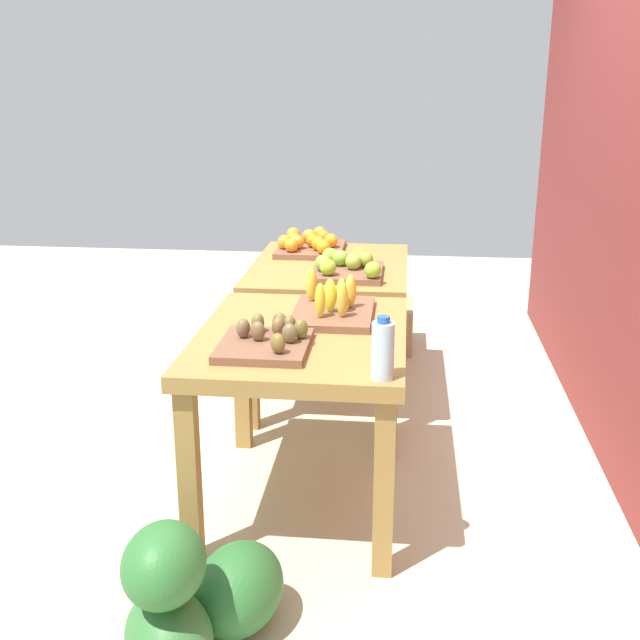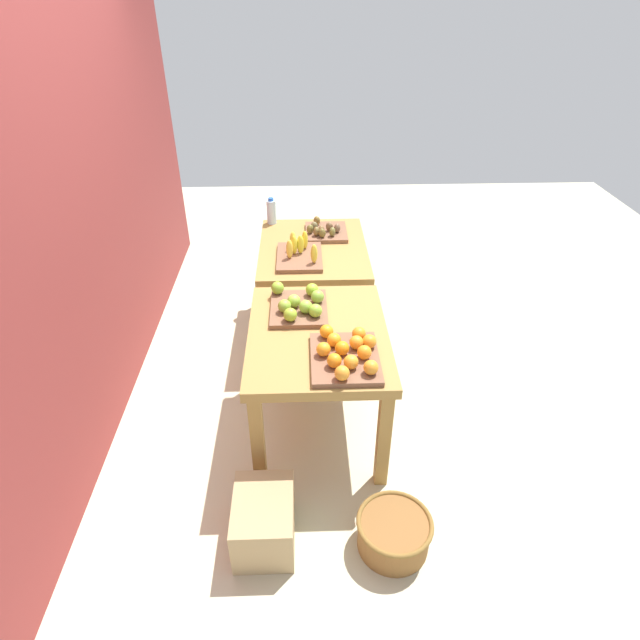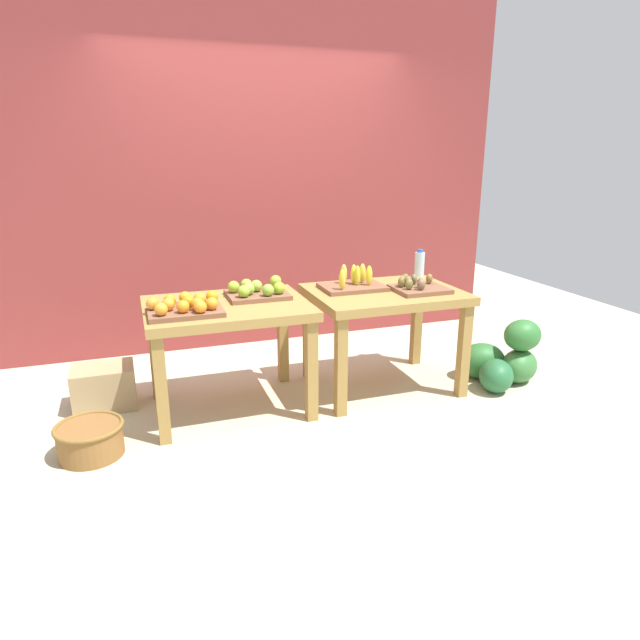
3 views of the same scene
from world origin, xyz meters
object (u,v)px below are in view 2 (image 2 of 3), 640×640
banana_crate (299,254)px  water_bottle (271,212)px  display_table_left (318,347)px  watermelon_pile (335,259)px  wicker_basket (394,532)px  cardboard_produce_box (264,521)px  kiwi_bin (325,231)px  display_table_right (313,259)px  orange_bin (346,354)px  apple_bin (299,305)px

banana_crate → water_bottle: 0.69m
display_table_left → watermelon_pile: bearing=-6.5°
wicker_basket → cardboard_produce_box: bearing=84.5°
kiwi_bin → cardboard_produce_box: 2.26m
cardboard_produce_box → banana_crate: bearing=-6.5°
banana_crate → wicker_basket: 1.96m
display_table_left → watermelon_pile: size_ratio=1.57×
display_table_right → kiwi_bin: bearing=-25.6°
orange_bin → watermelon_pile: size_ratio=0.69×
display_table_left → wicker_basket: 1.07m
watermelon_pile → display_table_right: bearing=165.4°
kiwi_bin → wicker_basket: size_ratio=0.94×
orange_bin → display_table_right: bearing=5.8°
wicker_basket → banana_crate: bearing=14.2°
display_table_right → wicker_basket: size_ratio=2.71×
display_table_left → water_bottle: 1.62m
kiwi_bin → watermelon_pile: size_ratio=0.54×
water_bottle → watermelon_pile: bearing=-52.1°
display_table_left → display_table_right: (1.12, 0.00, 0.00)m
orange_bin → apple_bin: 0.55m
display_table_right → apple_bin: (-0.90, 0.11, 0.15)m
water_bottle → apple_bin: bearing=-170.8°
display_table_left → kiwi_bin: size_ratio=2.89×
display_table_left → apple_bin: 0.29m
kiwi_bin → wicker_basket: bearing=-173.4°
display_table_right → kiwi_bin: 0.26m
display_table_left → water_bottle: size_ratio=4.88×
banana_crate → cardboard_produce_box: 1.85m
display_table_right → banana_crate: 0.27m
kiwi_bin → wicker_basket: kiwi_bin is taller
water_bottle → cardboard_produce_box: 2.48m
display_table_right → banana_crate: size_ratio=2.36×
apple_bin → water_bottle: bearing=9.2°
wicker_basket → cardboard_produce_box: (0.06, 0.65, 0.04)m
display_table_right → banana_crate: bearing=153.0°
banana_crate → watermelon_pile: bearing=-17.0°
display_table_right → watermelon_pile: display_table_right is taller
orange_bin → banana_crate: (1.19, 0.24, -0.00)m
kiwi_bin → banana_crate: bearing=153.7°
display_table_right → wicker_basket: bearing=-170.0°
orange_bin → cardboard_produce_box: 0.94m
display_table_left → cardboard_produce_box: 0.99m
apple_bin → display_table_right: bearing=-6.7°
display_table_right → watermelon_pile: size_ratio=1.57×
apple_bin → kiwi_bin: bearing=-10.5°
orange_bin → banana_crate: size_ratio=1.04×
display_table_left → orange_bin: (-0.27, -0.14, 0.15)m
display_table_left → water_bottle: bearing=11.7°
cardboard_produce_box → orange_bin: bearing=-39.3°
display_table_right → banana_crate: banana_crate is taller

